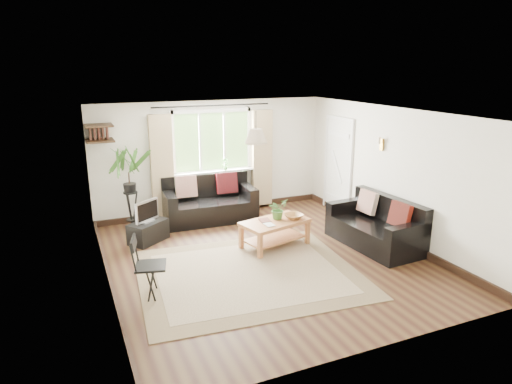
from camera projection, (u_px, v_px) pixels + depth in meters
name	position (u px, v px, depth m)	size (l,w,h in m)	color
floor	(266.00, 259.00, 7.57)	(5.50, 5.50, 0.00)	black
ceiling	(266.00, 113.00, 6.92)	(5.50, 5.50, 0.00)	white
wall_back	(212.00, 158.00, 9.67)	(5.00, 0.02, 2.40)	silver
wall_front	(374.00, 253.00, 4.81)	(5.00, 0.02, 2.40)	silver
wall_left	(101.00, 208.00, 6.29)	(0.02, 5.50, 2.40)	silver
wall_right	(392.00, 175.00, 8.20)	(0.02, 5.50, 2.40)	silver
rug	(248.00, 273.00, 7.03)	(3.29, 2.82, 0.02)	#C4B398
window	(212.00, 142.00, 9.54)	(2.50, 0.16, 2.16)	white
door	(338.00, 167.00, 9.74)	(0.06, 0.96, 2.06)	silver
corner_shelf	(99.00, 133.00, 8.41)	(0.50, 0.50, 0.34)	black
pendant_lamp	(256.00, 133.00, 7.37)	(0.36, 0.36, 0.54)	beige
wall_sconce	(381.00, 143.00, 8.29)	(0.12, 0.12, 0.28)	beige
sofa_back	(209.00, 200.00, 9.33)	(1.84, 0.92, 0.87)	black
sofa_right	(375.00, 224.00, 8.02)	(0.87, 1.74, 0.82)	black
coffee_table	(275.00, 234.00, 8.03)	(1.17, 0.64, 0.48)	#945530
table_plant	(278.00, 209.00, 8.02)	(0.33, 0.28, 0.36)	#3C6C2B
bowl	(294.00, 216.00, 8.07)	(0.33, 0.33, 0.08)	#996735
book_a	(265.00, 225.00, 7.71)	(0.15, 0.20, 0.02)	silver
book_b	(260.00, 221.00, 7.92)	(0.18, 0.24, 0.02)	brown
tv_stand	(148.00, 232.00, 8.26)	(0.70, 0.40, 0.38)	black
tv	(147.00, 211.00, 8.15)	(0.54, 0.18, 0.42)	#A5A5AA
palm_stand	(130.00, 189.00, 8.77)	(0.62, 0.62, 1.60)	black
folding_chair	(151.00, 267.00, 6.26)	(0.45, 0.45, 0.87)	black
sill_plant	(225.00, 164.00, 9.70)	(0.14, 0.10, 0.27)	#2D6023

